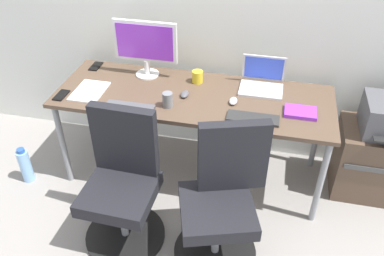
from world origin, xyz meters
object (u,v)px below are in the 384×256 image
at_px(open_laptop, 262,81).
at_px(coffee_mug, 197,77).
at_px(office_chair_right, 222,202).
at_px(office_chair_left, 123,186).
at_px(desktop_monitor, 145,45).
at_px(side_cabinet, 376,161).
at_px(water_bottle_on_floor, 25,165).

height_order(open_laptop, coffee_mug, open_laptop).
bearing_deg(office_chair_right, office_chair_left, 179.73).
height_order(office_chair_left, open_laptop, open_laptop).
bearing_deg(office_chair_left, coffee_mug, 70.86).
relative_size(office_chair_right, desktop_monitor, 1.96).
distance_m(side_cabinet, coffee_mug, 1.48).
xyz_separation_m(office_chair_left, water_bottle_on_floor, (-0.95, 0.31, -0.28)).
height_order(office_chair_right, open_laptop, open_laptop).
bearing_deg(desktop_monitor, open_laptop, -0.07).
distance_m(water_bottle_on_floor, coffee_mug, 1.52).
xyz_separation_m(office_chair_right, open_laptop, (0.13, 0.90, 0.37)).
distance_m(side_cabinet, open_laptop, 1.05).
height_order(office_chair_left, coffee_mug, office_chair_left).
height_order(water_bottle_on_floor, open_laptop, open_laptop).
relative_size(water_bottle_on_floor, open_laptop, 1.00).
bearing_deg(office_chair_right, water_bottle_on_floor, 169.02).
relative_size(office_chair_left, office_chair_right, 1.00).
bearing_deg(desktop_monitor, coffee_mug, -3.59).
bearing_deg(office_chair_left, desktop_monitor, 96.30).
relative_size(office_chair_left, coffee_mug, 10.22).
height_order(office_chair_right, coffee_mug, office_chair_right).
relative_size(office_chair_right, open_laptop, 3.03).
relative_size(open_laptop, coffee_mug, 3.37).
relative_size(water_bottle_on_floor, coffee_mug, 3.37).
bearing_deg(office_chair_right, open_laptop, 81.52).
bearing_deg(coffee_mug, desktop_monitor, 176.41).
bearing_deg(coffee_mug, side_cabinet, -2.76).
height_order(office_chair_right, desktop_monitor, desktop_monitor).
height_order(office_chair_left, side_cabinet, office_chair_left).
relative_size(side_cabinet, water_bottle_on_floor, 1.92).
bearing_deg(open_laptop, desktop_monitor, 179.93).
height_order(side_cabinet, desktop_monitor, desktop_monitor).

